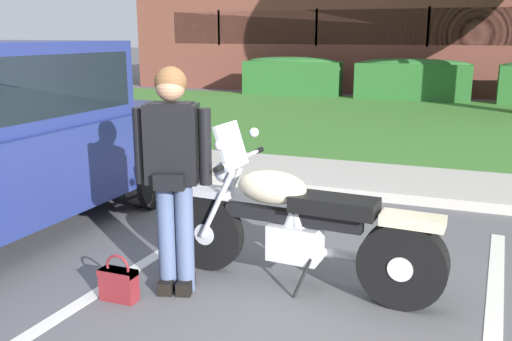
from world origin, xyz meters
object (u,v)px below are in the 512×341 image
object	(u,v)px
handbag	(118,282)
hedge_left	(292,76)
motorcycle	(308,228)
brick_building	(439,31)
rider_person	(173,165)
hedge_center_left	(413,79)

from	to	relation	value
handbag	hedge_left	size ratio (longest dim) A/B	0.12
motorcycle	hedge_left	distance (m)	13.77
motorcycle	handbag	distance (m)	1.47
handbag	brick_building	distance (m)	20.56
motorcycle	rider_person	world-z (taller)	rider_person
rider_person	hedge_center_left	size ratio (longest dim) A/B	0.52
handbag	hedge_center_left	world-z (taller)	hedge_center_left
motorcycle	brick_building	distance (m)	19.80
rider_person	motorcycle	bearing A→B (deg)	23.22
rider_person	handbag	xyz separation A→B (m)	(-0.32, -0.31, -0.85)
hedge_center_left	brick_building	world-z (taller)	brick_building
motorcycle	handbag	world-z (taller)	motorcycle
motorcycle	hedge_center_left	distance (m)	13.11
handbag	hedge_center_left	size ratio (longest dim) A/B	0.11
brick_building	rider_person	bearing A→B (deg)	-91.69
brick_building	hedge_left	bearing A→B (deg)	-120.67
rider_person	hedge_center_left	bearing A→B (deg)	88.48
brick_building	motorcycle	bearing A→B (deg)	-89.04
motorcycle	rider_person	size ratio (longest dim) A/B	1.32
rider_person	handbag	distance (m)	0.96
hedge_left	motorcycle	bearing A→B (deg)	-71.93
motorcycle	brick_building	xyz separation A→B (m)	(-0.33, 19.74, 1.57)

